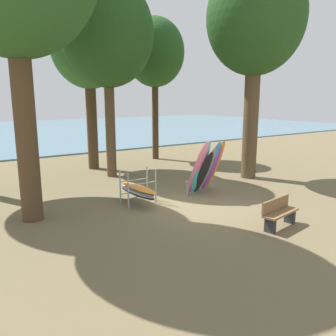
# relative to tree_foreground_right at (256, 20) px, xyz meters

# --- Properties ---
(ground_plane) EXTENTS (80.00, 80.00, 0.00)m
(ground_plane) POSITION_rel_tree_foreground_right_xyz_m (-4.50, -1.86, -7.01)
(ground_plane) COLOR brown
(lake_water) EXTENTS (80.00, 36.00, 0.10)m
(lake_water) POSITION_rel_tree_foreground_right_xyz_m (-4.50, 28.92, -6.96)
(lake_water) COLOR slate
(lake_water) RESTS_ON ground
(tree_foreground_right) EXTENTS (4.30, 4.30, 9.61)m
(tree_foreground_right) POSITION_rel_tree_foreground_right_xyz_m (0.00, 0.00, 0.00)
(tree_foreground_right) COLOR brown
(tree_foreground_right) RESTS_ON ground
(tree_mid_behind) EXTENTS (3.83, 3.83, 8.54)m
(tree_mid_behind) POSITION_rel_tree_foreground_right_xyz_m (-5.27, 6.10, -0.76)
(tree_mid_behind) COLOR #4C3823
(tree_mid_behind) RESTS_ON ground
(tree_far_left_back) EXTENTS (3.47, 3.47, 8.31)m
(tree_far_left_back) POSITION_rel_tree_foreground_right_xyz_m (-0.96, 6.76, -0.75)
(tree_far_left_back) COLOR #42301E
(tree_far_left_back) RESTS_ON ground
(tree_deep_back) EXTENTS (4.16, 4.16, 8.94)m
(tree_deep_back) POSITION_rel_tree_foreground_right_xyz_m (-5.25, 3.87, -0.52)
(tree_deep_back) COLOR brown
(tree_deep_back) RESTS_ON ground
(leaning_board_pile) EXTENTS (1.76, 1.36, 2.21)m
(leaning_board_pile) POSITION_rel_tree_foreground_right_xyz_m (-3.51, -1.04, -6.00)
(leaning_board_pile) COLOR pink
(leaning_board_pile) RESTS_ON ground
(board_storage_rack) EXTENTS (1.15, 2.12, 1.25)m
(board_storage_rack) POSITION_rel_tree_foreground_right_xyz_m (-6.33, -0.67, -6.52)
(board_storage_rack) COLOR #9EA0A5
(board_storage_rack) RESTS_ON ground
(park_bench) EXTENTS (1.45, 0.63, 0.85)m
(park_bench) POSITION_rel_tree_foreground_right_xyz_m (-4.05, -4.95, -6.56)
(park_bench) COLOR #2D2D33
(park_bench) RESTS_ON ground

